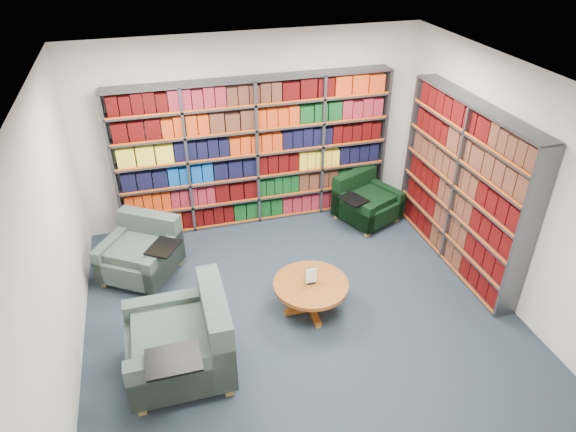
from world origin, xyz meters
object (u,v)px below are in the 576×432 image
object	(u,v)px
chair_green_right	(364,202)
chair_teal_front	(188,343)
coffee_table	(311,289)
chair_teal_left	(143,252)

from	to	relation	value
chair_green_right	chair_teal_front	bearing A→B (deg)	-141.53
coffee_table	chair_green_right	bearing A→B (deg)	51.31
chair_teal_left	chair_green_right	world-z (taller)	chair_teal_left
chair_teal_front	coffee_table	bearing A→B (deg)	19.54
chair_green_right	coffee_table	size ratio (longest dim) A/B	1.19
chair_teal_left	chair_green_right	bearing A→B (deg)	8.15
chair_teal_left	coffee_table	distance (m)	2.30
chair_teal_left	chair_green_right	xyz separation A→B (m)	(3.33, 0.48, -0.02)
chair_green_right	chair_teal_front	world-z (taller)	chair_teal_front
chair_teal_left	chair_teal_front	xyz separation A→B (m)	(0.39, -1.86, 0.07)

